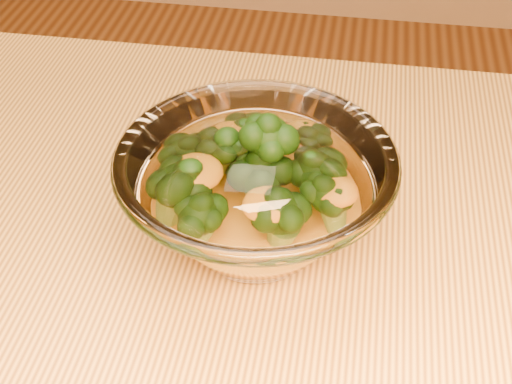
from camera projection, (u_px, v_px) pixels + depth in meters
glass_bowl at (256, 197)px, 0.53m from camera, size 0.20×0.20×0.09m
cheese_sauce at (256, 216)px, 0.54m from camera, size 0.11×0.11×0.03m
broccoli_heap at (250, 177)px, 0.52m from camera, size 0.14×0.13×0.08m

